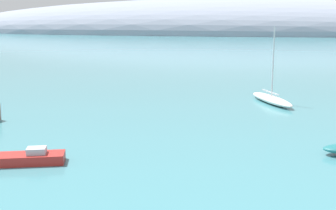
% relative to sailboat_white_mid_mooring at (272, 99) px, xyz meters
% --- Properties ---
extents(distant_ridge, '(334.71, 80.73, 36.04)m').
position_rel_sailboat_white_mid_mooring_xyz_m(distant_ridge, '(-6.01, 193.14, -0.44)').
color(distant_ridge, '#8E99AD').
rests_on(distant_ridge, ground).
extents(sailboat_white_mid_mooring, '(5.03, 8.18, 8.03)m').
position_rel_sailboat_white_mid_mooring_xyz_m(sailboat_white_mid_mooring, '(0.00, 0.00, 0.00)').
color(sailboat_white_mid_mooring, white).
rests_on(sailboat_white_mid_mooring, water).
extents(motorboat_red_outer, '(5.42, 2.97, 1.02)m').
position_rel_sailboat_white_mid_mooring_xyz_m(motorboat_red_outer, '(-16.30, -23.36, -0.09)').
color(motorboat_red_outer, red).
rests_on(motorboat_red_outer, water).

